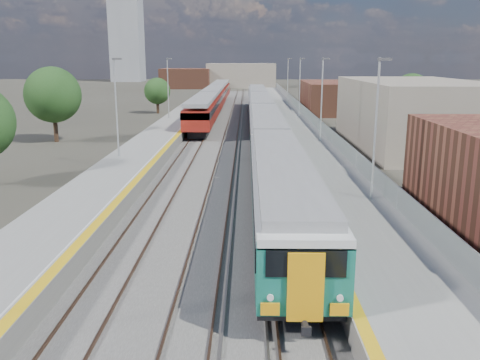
{
  "coord_description": "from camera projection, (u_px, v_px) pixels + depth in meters",
  "views": [
    {
      "loc": [
        -0.19,
        -4.8,
        8.46
      ],
      "look_at": [
        -0.56,
        21.26,
        2.2
      ],
      "focal_mm": 38.0,
      "sensor_mm": 36.0,
      "label": 1
    }
  ],
  "objects": [
    {
      "name": "ground",
      "position": [
        249.0,
        138.0,
        55.25
      ],
      "size": [
        320.0,
        320.0,
        0.0
      ],
      "primitive_type": "plane",
      "color": "#47443A",
      "rests_on": "ground"
    },
    {
      "name": "ballast_bed",
      "position": [
        229.0,
        134.0,
        57.71
      ],
      "size": [
        10.5,
        155.0,
        0.06
      ],
      "primitive_type": "cube",
      "color": "#565451",
      "rests_on": "ground"
    },
    {
      "name": "tracks",
      "position": [
        235.0,
        132.0,
        59.31
      ],
      "size": [
        8.96,
        160.0,
        0.17
      ],
      "color": "#4C3323",
      "rests_on": "ground"
    },
    {
      "name": "platform_right",
      "position": [
        295.0,
        130.0,
        57.48
      ],
      "size": [
        4.7,
        155.0,
        8.52
      ],
      "color": "slate",
      "rests_on": "ground"
    },
    {
      "name": "platform_left",
      "position": [
        169.0,
        130.0,
        57.68
      ],
      "size": [
        4.3,
        155.0,
        8.52
      ],
      "color": "slate",
      "rests_on": "ground"
    },
    {
      "name": "buildings",
      "position": [
        182.0,
        50.0,
        139.15
      ],
      "size": [
        72.0,
        185.5,
        40.0
      ],
      "color": "brown",
      "rests_on": "ground"
    },
    {
      "name": "green_train",
      "position": [
        263.0,
        119.0,
        53.77
      ],
      "size": [
        2.9,
        80.67,
        3.19
      ],
      "color": "black",
      "rests_on": "ground"
    },
    {
      "name": "red_train",
      "position": [
        214.0,
        98.0,
        81.29
      ],
      "size": [
        3.02,
        61.15,
        3.81
      ],
      "color": "black",
      "rests_on": "ground"
    },
    {
      "name": "tree_b",
      "position": [
        53.0,
        95.0,
        51.65
      ],
      "size": [
        5.67,
        5.67,
        7.68
      ],
      "color": "#382619",
      "rests_on": "ground"
    },
    {
      "name": "tree_c",
      "position": [
        157.0,
        91.0,
        79.25
      ],
      "size": [
        4.1,
        4.1,
        5.55
      ],
      "color": "#382619",
      "rests_on": "ground"
    },
    {
      "name": "tree_d",
      "position": [
        411.0,
        93.0,
        65.49
      ],
      "size": [
        4.88,
        4.88,
        6.61
      ],
      "color": "#382619",
      "rests_on": "ground"
    }
  ]
}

